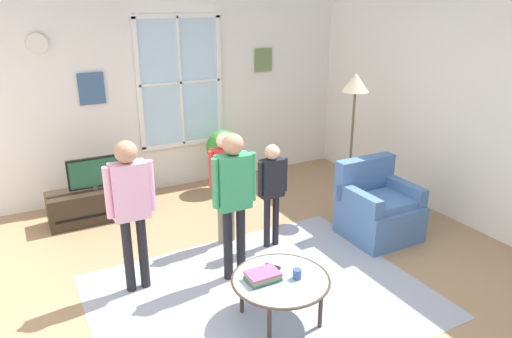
{
  "coord_description": "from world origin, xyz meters",
  "views": [
    {
      "loc": [
        -1.77,
        -3.15,
        2.57
      ],
      "look_at": [
        0.28,
        0.72,
        1.0
      ],
      "focal_mm": 33.1,
      "sensor_mm": 36.0,
      "label": 1
    }
  ],
  "objects_px": {
    "person_pink_shirt": "(131,200)",
    "potted_plant_by_window": "(224,151)",
    "television": "(93,173)",
    "person_black_shirt": "(272,184)",
    "tv_stand": "(97,204)",
    "coffee_table": "(281,281)",
    "floor_lamp": "(355,97)",
    "person_red_shirt": "(225,175)",
    "book_stack": "(263,276)",
    "person_green_shirt": "(234,190)",
    "armchair": "(377,209)",
    "remote_near_books": "(273,267)",
    "cup": "(297,274)"
  },
  "relations": [
    {
      "from": "person_black_shirt",
      "to": "floor_lamp",
      "type": "height_order",
      "value": "floor_lamp"
    },
    {
      "from": "cup",
      "to": "tv_stand",
      "type": "bearing_deg",
      "value": 111.33
    },
    {
      "from": "armchair",
      "to": "person_pink_shirt",
      "type": "bearing_deg",
      "value": 175.38
    },
    {
      "from": "coffee_table",
      "to": "remote_near_books",
      "type": "bearing_deg",
      "value": 82.28
    },
    {
      "from": "coffee_table",
      "to": "person_black_shirt",
      "type": "distance_m",
      "value": 1.35
    },
    {
      "from": "tv_stand",
      "to": "person_pink_shirt",
      "type": "bearing_deg",
      "value": -88.54
    },
    {
      "from": "book_stack",
      "to": "person_pink_shirt",
      "type": "bearing_deg",
      "value": 129.21
    },
    {
      "from": "armchair",
      "to": "coffee_table",
      "type": "relative_size",
      "value": 1.05
    },
    {
      "from": "book_stack",
      "to": "floor_lamp",
      "type": "bearing_deg",
      "value": 35.78
    },
    {
      "from": "person_pink_shirt",
      "to": "remote_near_books",
      "type": "bearing_deg",
      "value": -41.56
    },
    {
      "from": "television",
      "to": "person_green_shirt",
      "type": "relative_size",
      "value": 0.41
    },
    {
      "from": "television",
      "to": "cup",
      "type": "height_order",
      "value": "television"
    },
    {
      "from": "person_pink_shirt",
      "to": "person_red_shirt",
      "type": "xyz_separation_m",
      "value": [
        1.12,
        0.45,
        -0.11
      ]
    },
    {
      "from": "person_green_shirt",
      "to": "cup",
      "type": "bearing_deg",
      "value": -78.87
    },
    {
      "from": "television",
      "to": "floor_lamp",
      "type": "xyz_separation_m",
      "value": [
        2.93,
        -1.21,
        0.86
      ]
    },
    {
      "from": "coffee_table",
      "to": "cup",
      "type": "relative_size",
      "value": 9.7
    },
    {
      "from": "person_red_shirt",
      "to": "floor_lamp",
      "type": "bearing_deg",
      "value": 2.35
    },
    {
      "from": "person_pink_shirt",
      "to": "person_black_shirt",
      "type": "xyz_separation_m",
      "value": [
        1.52,
        0.14,
        -0.18
      ]
    },
    {
      "from": "person_red_shirt",
      "to": "television",
      "type": "bearing_deg",
      "value": 132.23
    },
    {
      "from": "television",
      "to": "person_black_shirt",
      "type": "bearing_deg",
      "value": -45.66
    },
    {
      "from": "armchair",
      "to": "potted_plant_by_window",
      "type": "bearing_deg",
      "value": 113.85
    },
    {
      "from": "person_pink_shirt",
      "to": "potted_plant_by_window",
      "type": "distance_m",
      "value": 2.63
    },
    {
      "from": "armchair",
      "to": "potted_plant_by_window",
      "type": "distance_m",
      "value": 2.36
    },
    {
      "from": "armchair",
      "to": "floor_lamp",
      "type": "bearing_deg",
      "value": 76.71
    },
    {
      "from": "tv_stand",
      "to": "person_black_shirt",
      "type": "relative_size",
      "value": 0.98
    },
    {
      "from": "person_green_shirt",
      "to": "book_stack",
      "type": "bearing_deg",
      "value": -97.31
    },
    {
      "from": "coffee_table",
      "to": "potted_plant_by_window",
      "type": "distance_m",
      "value": 3.07
    },
    {
      "from": "television",
      "to": "coffee_table",
      "type": "height_order",
      "value": "television"
    },
    {
      "from": "cup",
      "to": "person_pink_shirt",
      "type": "distance_m",
      "value": 1.59
    },
    {
      "from": "television",
      "to": "potted_plant_by_window",
      "type": "height_order",
      "value": "potted_plant_by_window"
    },
    {
      "from": "person_red_shirt",
      "to": "cup",
      "type": "bearing_deg",
      "value": -92.27
    },
    {
      "from": "person_black_shirt",
      "to": "person_red_shirt",
      "type": "height_order",
      "value": "person_red_shirt"
    },
    {
      "from": "person_black_shirt",
      "to": "armchair",
      "type": "bearing_deg",
      "value": -16.59
    },
    {
      "from": "television",
      "to": "floor_lamp",
      "type": "bearing_deg",
      "value": -22.47
    },
    {
      "from": "tv_stand",
      "to": "potted_plant_by_window",
      "type": "height_order",
      "value": "potted_plant_by_window"
    },
    {
      "from": "book_stack",
      "to": "cup",
      "type": "xyz_separation_m",
      "value": [
        0.26,
        -0.11,
        0.01
      ]
    },
    {
      "from": "person_pink_shirt",
      "to": "person_red_shirt",
      "type": "distance_m",
      "value": 1.21
    },
    {
      "from": "remote_near_books",
      "to": "person_black_shirt",
      "type": "relative_size",
      "value": 0.12
    },
    {
      "from": "person_green_shirt",
      "to": "coffee_table",
      "type": "bearing_deg",
      "value": -86.64
    },
    {
      "from": "coffee_table",
      "to": "floor_lamp",
      "type": "distance_m",
      "value": 2.72
    },
    {
      "from": "person_red_shirt",
      "to": "coffee_table",
      "type": "bearing_deg",
      "value": -96.99
    },
    {
      "from": "cup",
      "to": "person_red_shirt",
      "type": "bearing_deg",
      "value": 87.73
    },
    {
      "from": "television",
      "to": "person_red_shirt",
      "type": "height_order",
      "value": "person_red_shirt"
    },
    {
      "from": "coffee_table",
      "to": "book_stack",
      "type": "relative_size",
      "value": 3.03
    },
    {
      "from": "coffee_table",
      "to": "remote_near_books",
      "type": "xyz_separation_m",
      "value": [
        0.02,
        0.18,
        0.03
      ]
    },
    {
      "from": "person_black_shirt",
      "to": "person_green_shirt",
      "type": "distance_m",
      "value": 0.75
    },
    {
      "from": "book_stack",
      "to": "remote_near_books",
      "type": "distance_m",
      "value": 0.21
    },
    {
      "from": "book_stack",
      "to": "tv_stand",
      "type": "bearing_deg",
      "value": 107.24
    },
    {
      "from": "person_black_shirt",
      "to": "floor_lamp",
      "type": "relative_size",
      "value": 0.66
    },
    {
      "from": "person_black_shirt",
      "to": "television",
      "type": "bearing_deg",
      "value": 134.34
    }
  ]
}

